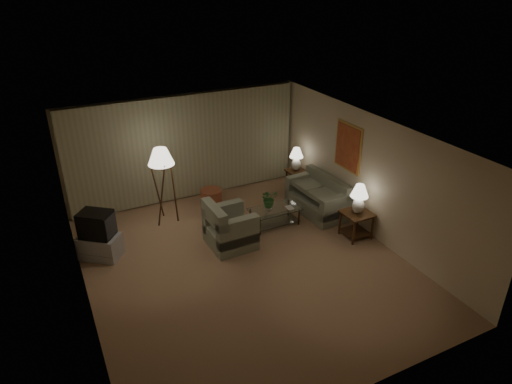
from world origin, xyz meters
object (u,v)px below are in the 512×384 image
sofa (317,199)px  crt_tv (96,224)px  coffee_table (275,214)px  table_lamp_near (359,196)px  side_table_far (295,177)px  table_lamp_far (296,157)px  floor_lamp (163,184)px  side_table_near (357,220)px  tv_cabinet (100,246)px  armchair (230,229)px  vase (269,208)px  ottoman (211,196)px

sofa → crt_tv: crt_tv is taller
coffee_table → table_lamp_near: bearing=-42.5°
side_table_far → table_lamp_far: 0.57m
table_lamp_far → floor_lamp: 3.56m
floor_lamp → side_table_far: bearing=0.8°
side_table_near → table_lamp_far: bearing=90.0°
side_table_near → tv_cabinet: 5.47m
crt_tv → floor_lamp: (1.64, 0.85, 0.18)m
side_table_near → coffee_table: (-1.36, 1.25, -0.14)m
armchair → table_lamp_near: (2.62, -0.92, 0.59)m
table_lamp_near → armchair: bearing=160.6°
table_lamp_near → crt_tv: bearing=161.9°
side_table_far → coffee_table: side_table_far is taller
side_table_far → coffee_table: 1.92m
side_table_near → floor_lamp: (-3.56, 2.55, 0.54)m
table_lamp_far → floor_lamp: bearing=-179.2°
sofa → table_lamp_near: bearing=3.2°
table_lamp_near → coffee_table: size_ratio=0.58×
armchair → side_table_far: 3.11m
armchair → crt_tv: (-2.58, 0.78, 0.37)m
armchair → table_lamp_near: 2.84m
sofa → vase: size_ratio=12.01×
side_table_far → ottoman: side_table_far is taller
sofa → ottoman: size_ratio=3.13×
crt_tv → coffee_table: bearing=31.4°
armchair → coffee_table: 1.30m
table_lamp_far → side_table_near: bearing=-90.0°
armchair → floor_lamp: 1.96m
crt_tv → floor_lamp: floor_lamp is taller
floor_lamp → table_lamp_near: bearing=-35.6°
tv_cabinet → vase: bearing=31.1°
coffee_table → vase: size_ratio=8.19×
table_lamp_far → ottoman: bearing=171.3°
side_table_near → side_table_far: 2.60m
ottoman → crt_tv: bearing=-157.0°
sofa → armchair: size_ratio=1.70×
side_table_far → crt_tv: bearing=-170.2°
ottoman → floor_lamp: bearing=-162.9°
side_table_far → coffee_table: (-1.36, -1.35, -0.12)m
ottoman → vase: (0.76, -1.70, 0.31)m
tv_cabinet → table_lamp_far: bearing=47.9°
coffee_table → ottoman: size_ratio=2.13×
crt_tv → side_table_near: bearing=20.0°
sofa → vase: 1.37m
crt_tv → ottoman: bearing=61.1°
side_table_far → tv_cabinet: side_table_far is taller
armchair → side_table_far: armchair is taller
tv_cabinet → vase: size_ratio=6.67×
sofa → ottoman: sofa is taller
sofa → floor_lamp: 3.66m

